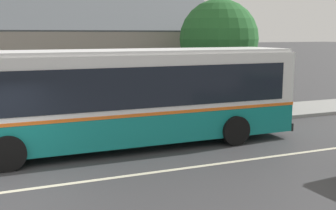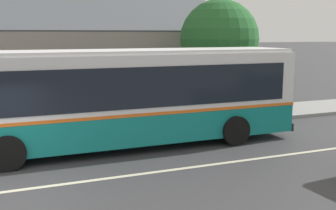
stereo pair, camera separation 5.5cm
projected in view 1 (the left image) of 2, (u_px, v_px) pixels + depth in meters
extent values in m
cube|color=gray|center=(13.00, 67.00, 23.40)|extent=(21.67, 10.56, 3.82)
cube|color=#4C5156|center=(11.00, 5.00, 20.47)|extent=(22.27, 5.35, 2.71)
cube|color=#4C5156|center=(7.00, 11.00, 25.27)|extent=(22.27, 5.35, 2.71)
cube|color=black|center=(18.00, 71.00, 18.54)|extent=(1.10, 0.06, 1.30)
cube|color=black|center=(175.00, 66.00, 21.41)|extent=(1.10, 0.06, 1.30)
cube|color=#4C3323|center=(92.00, 91.00, 19.95)|extent=(1.00, 0.06, 2.10)
cube|color=#147F7A|center=(116.00, 125.00, 13.86)|extent=(12.34, 2.52, 0.96)
cube|color=orange|center=(115.00, 109.00, 13.78)|extent=(12.36, 2.54, 0.10)
cube|color=white|center=(115.00, 81.00, 13.62)|extent=(12.34, 2.52, 1.76)
cube|color=white|center=(114.00, 52.00, 13.46)|extent=(12.09, 2.40, 0.12)
cube|color=black|center=(105.00, 80.00, 14.79)|extent=(11.35, 0.05, 1.26)
cube|color=black|center=(126.00, 89.00, 12.49)|extent=(11.35, 0.05, 1.26)
cube|color=black|center=(273.00, 77.00, 15.97)|extent=(0.04, 2.20, 1.26)
cube|color=black|center=(274.00, 55.00, 15.83)|extent=(0.04, 1.75, 0.24)
cube|color=black|center=(271.00, 121.00, 16.27)|extent=(0.08, 2.50, 0.28)
cube|color=#197233|center=(62.00, 121.00, 14.44)|extent=(3.45, 0.04, 0.67)
cube|color=black|center=(224.00, 90.00, 16.71)|extent=(0.90, 0.03, 2.47)
cylinder|color=black|center=(202.00, 117.00, 16.49)|extent=(1.00, 0.28, 1.00)
cylinder|color=black|center=(235.00, 130.00, 14.21)|extent=(1.00, 0.28, 1.00)
cylinder|color=black|center=(5.00, 134.00, 13.76)|extent=(1.00, 0.28, 1.00)
cylinder|color=black|center=(8.00, 153.00, 11.49)|extent=(1.00, 0.28, 1.00)
cylinder|color=#4C3828|center=(218.00, 89.00, 19.89)|extent=(0.29, 0.29, 2.30)
sphere|color=#235B28|center=(219.00, 39.00, 19.50)|extent=(3.66, 3.66, 3.66)
cylinder|color=gray|center=(252.00, 89.00, 18.22)|extent=(0.07, 0.07, 2.40)
cube|color=#1959A5|center=(253.00, 67.00, 18.04)|extent=(0.36, 0.03, 0.48)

